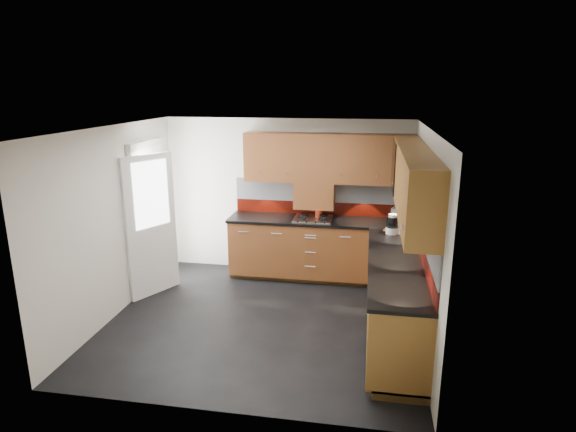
% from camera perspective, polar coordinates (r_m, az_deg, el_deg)
% --- Properties ---
extents(room, '(4.00, 3.80, 2.64)m').
position_cam_1_polar(room, '(5.70, -3.22, 1.29)').
color(room, black).
extents(base_cabinets, '(2.70, 3.20, 0.95)m').
position_cam_1_polar(base_cabinets, '(6.58, 7.49, -6.61)').
color(base_cabinets, brown).
rests_on(base_cabinets, room).
extents(countertop, '(2.72, 3.22, 0.04)m').
position_cam_1_polar(countertop, '(6.40, 7.51, -2.65)').
color(countertop, black).
rests_on(countertop, base_cabinets).
extents(backsplash, '(2.70, 3.20, 0.54)m').
position_cam_1_polar(backsplash, '(6.54, 9.63, 0.28)').
color(backsplash, '#691309').
rests_on(backsplash, countertop).
extents(upper_cabinets, '(2.50, 3.20, 0.72)m').
position_cam_1_polar(upper_cabinets, '(6.26, 9.44, 5.53)').
color(upper_cabinets, brown).
rests_on(upper_cabinets, room).
extents(extractor_hood, '(0.60, 0.33, 0.40)m').
position_cam_1_polar(extractor_hood, '(7.25, 3.15, 2.52)').
color(extractor_hood, brown).
rests_on(extractor_hood, room).
extents(glass_cabinet, '(0.32, 0.80, 0.66)m').
position_cam_1_polar(glass_cabinet, '(6.56, 13.70, 5.97)').
color(glass_cabinet, black).
rests_on(glass_cabinet, room).
extents(back_door, '(0.42, 1.19, 2.04)m').
position_cam_1_polar(back_door, '(7.09, -15.96, -0.41)').
color(back_door, white).
rests_on(back_door, room).
extents(gas_hob, '(0.56, 0.50, 0.04)m').
position_cam_1_polar(gas_hob, '(7.17, 2.96, -0.30)').
color(gas_hob, silver).
rests_on(gas_hob, countertop).
extents(utensil_pot, '(0.11, 0.11, 0.38)m').
position_cam_1_polar(utensil_pot, '(7.33, 3.67, 0.63)').
color(utensil_pot, red).
rests_on(utensil_pot, countertop).
extents(toaster, '(0.33, 0.26, 0.21)m').
position_cam_1_polar(toaster, '(7.22, 13.37, 0.12)').
color(toaster, silver).
rests_on(toaster, countertop).
extents(food_processor, '(0.16, 0.16, 0.27)m').
position_cam_1_polar(food_processor, '(6.60, 12.25, -1.03)').
color(food_processor, white).
rests_on(food_processor, countertop).
extents(paper_towel, '(0.14, 0.14, 0.24)m').
position_cam_1_polar(paper_towel, '(6.62, 13.35, -1.08)').
color(paper_towel, white).
rests_on(paper_towel, countertop).
extents(orange_cloth, '(0.16, 0.15, 0.01)m').
position_cam_1_polar(orange_cloth, '(6.76, 11.89, -1.65)').
color(orange_cloth, orange).
rests_on(orange_cloth, countertop).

